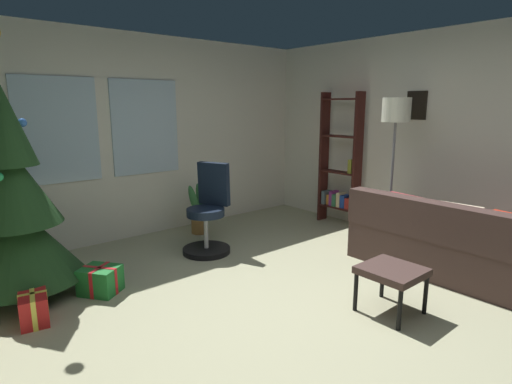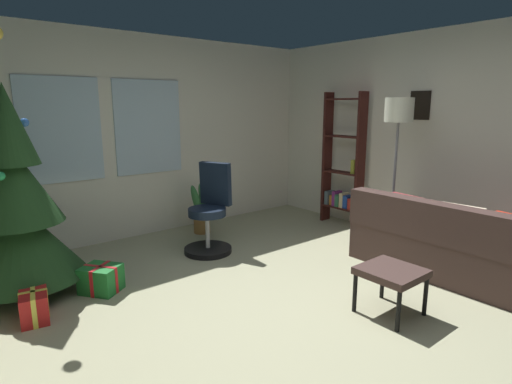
{
  "view_description": "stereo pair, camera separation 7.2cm",
  "coord_description": "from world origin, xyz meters",
  "px_view_note": "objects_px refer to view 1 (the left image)",
  "views": [
    {
      "loc": [
        -2.26,
        -2.17,
        1.71
      ],
      "look_at": [
        0.18,
        0.71,
        0.92
      ],
      "focal_mm": 28.92,
      "sensor_mm": 36.0,
      "label": 1
    },
    {
      "loc": [
        -2.21,
        -2.21,
        1.71
      ],
      "look_at": [
        0.18,
        0.71,
        0.92
      ],
      "focal_mm": 28.92,
      "sensor_mm": 36.0,
      "label": 2
    }
  ],
  "objects_px": {
    "floor_lamp": "(396,123)",
    "gift_box_red": "(34,307)",
    "office_chair": "(208,217)",
    "couch": "(462,245)",
    "holiday_tree": "(15,212)",
    "potted_plant": "(200,211)",
    "footstool": "(392,274)",
    "bookshelf": "(340,169)",
    "gift_box_green": "(100,280)"
  },
  "relations": [
    {
      "from": "office_chair",
      "to": "floor_lamp",
      "type": "height_order",
      "value": "floor_lamp"
    },
    {
      "from": "couch",
      "to": "holiday_tree",
      "type": "xyz_separation_m",
      "value": [
        -3.62,
        2.34,
        0.5
      ]
    },
    {
      "from": "gift_box_green",
      "to": "office_chair",
      "type": "xyz_separation_m",
      "value": [
        1.4,
        0.28,
        0.3
      ]
    },
    {
      "from": "holiday_tree",
      "to": "gift_box_green",
      "type": "relative_size",
      "value": 5.46
    },
    {
      "from": "couch",
      "to": "gift_box_green",
      "type": "xyz_separation_m",
      "value": [
        -3.06,
        1.93,
        -0.17
      ]
    },
    {
      "from": "bookshelf",
      "to": "potted_plant",
      "type": "bearing_deg",
      "value": 151.66
    },
    {
      "from": "holiday_tree",
      "to": "floor_lamp",
      "type": "xyz_separation_m",
      "value": [
        3.77,
        -1.38,
        0.72
      ]
    },
    {
      "from": "floor_lamp",
      "to": "potted_plant",
      "type": "distance_m",
      "value": 2.75
    },
    {
      "from": "holiday_tree",
      "to": "bookshelf",
      "type": "bearing_deg",
      "value": -5.14
    },
    {
      "from": "gift_box_green",
      "to": "footstool",
      "type": "bearing_deg",
      "value": -48.4
    },
    {
      "from": "couch",
      "to": "office_chair",
      "type": "relative_size",
      "value": 1.78
    },
    {
      "from": "office_chair",
      "to": "gift_box_red",
      "type": "bearing_deg",
      "value": -167.22
    },
    {
      "from": "couch",
      "to": "bookshelf",
      "type": "bearing_deg",
      "value": 77.18
    },
    {
      "from": "couch",
      "to": "footstool",
      "type": "bearing_deg",
      "value": -179.68
    },
    {
      "from": "couch",
      "to": "footstool",
      "type": "xyz_separation_m",
      "value": [
        -1.34,
        -0.01,
        0.05
      ]
    },
    {
      "from": "couch",
      "to": "floor_lamp",
      "type": "bearing_deg",
      "value": 80.86
    },
    {
      "from": "gift_box_red",
      "to": "gift_box_green",
      "type": "distance_m",
      "value": 0.62
    },
    {
      "from": "potted_plant",
      "to": "office_chair",
      "type": "bearing_deg",
      "value": -115.65
    },
    {
      "from": "gift_box_red",
      "to": "holiday_tree",
      "type": "bearing_deg",
      "value": 85.6
    },
    {
      "from": "gift_box_red",
      "to": "potted_plant",
      "type": "relative_size",
      "value": 0.57
    },
    {
      "from": "office_chair",
      "to": "gift_box_green",
      "type": "bearing_deg",
      "value": -168.67
    },
    {
      "from": "gift_box_red",
      "to": "footstool",
      "type": "bearing_deg",
      "value": -37.3
    },
    {
      "from": "gift_box_green",
      "to": "office_chair",
      "type": "height_order",
      "value": "office_chair"
    },
    {
      "from": "office_chair",
      "to": "bookshelf",
      "type": "bearing_deg",
      "value": -6.52
    },
    {
      "from": "holiday_tree",
      "to": "gift_box_green",
      "type": "height_order",
      "value": "holiday_tree"
    },
    {
      "from": "potted_plant",
      "to": "gift_box_red",
      "type": "bearing_deg",
      "value": -153.47
    },
    {
      "from": "footstool",
      "to": "office_chair",
      "type": "height_order",
      "value": "office_chair"
    },
    {
      "from": "gift_box_red",
      "to": "office_chair",
      "type": "distance_m",
      "value": 2.07
    },
    {
      "from": "gift_box_red",
      "to": "floor_lamp",
      "type": "bearing_deg",
      "value": -11.94
    },
    {
      "from": "footstool",
      "to": "holiday_tree",
      "type": "bearing_deg",
      "value": 134.17
    },
    {
      "from": "footstool",
      "to": "floor_lamp",
      "type": "height_order",
      "value": "floor_lamp"
    },
    {
      "from": "gift_box_red",
      "to": "potted_plant",
      "type": "xyz_separation_m",
      "value": [
        2.34,
        1.17,
        0.18
      ]
    },
    {
      "from": "gift_box_green",
      "to": "office_chair",
      "type": "relative_size",
      "value": 0.41
    },
    {
      "from": "gift_box_red",
      "to": "bookshelf",
      "type": "height_order",
      "value": "bookshelf"
    },
    {
      "from": "bookshelf",
      "to": "floor_lamp",
      "type": "distance_m",
      "value": 1.27
    },
    {
      "from": "holiday_tree",
      "to": "potted_plant",
      "type": "relative_size",
      "value": 3.47
    },
    {
      "from": "gift_box_red",
      "to": "floor_lamp",
      "type": "relative_size",
      "value": 0.22
    },
    {
      "from": "floor_lamp",
      "to": "gift_box_red",
      "type": "bearing_deg",
      "value": 168.06
    },
    {
      "from": "potted_plant",
      "to": "bookshelf",
      "type": "bearing_deg",
      "value": -28.34
    },
    {
      "from": "footstool",
      "to": "gift_box_red",
      "type": "relative_size",
      "value": 1.21
    },
    {
      "from": "footstool",
      "to": "holiday_tree",
      "type": "xyz_separation_m",
      "value": [
        -2.28,
        2.35,
        0.45
      ]
    },
    {
      "from": "holiday_tree",
      "to": "gift_box_red",
      "type": "xyz_separation_m",
      "value": [
        -0.04,
        -0.58,
        -0.67
      ]
    },
    {
      "from": "floor_lamp",
      "to": "gift_box_green",
      "type": "bearing_deg",
      "value": 163.07
    },
    {
      "from": "holiday_tree",
      "to": "couch",
      "type": "bearing_deg",
      "value": -32.9
    },
    {
      "from": "gift_box_green",
      "to": "bookshelf",
      "type": "distance_m",
      "value": 3.58
    },
    {
      "from": "footstool",
      "to": "floor_lamp",
      "type": "bearing_deg",
      "value": 32.88
    },
    {
      "from": "holiday_tree",
      "to": "office_chair",
      "type": "xyz_separation_m",
      "value": [
        1.95,
        -0.12,
        -0.37
      ]
    },
    {
      "from": "gift_box_green",
      "to": "bookshelf",
      "type": "height_order",
      "value": "bookshelf"
    },
    {
      "from": "couch",
      "to": "holiday_tree",
      "type": "height_order",
      "value": "holiday_tree"
    },
    {
      "from": "holiday_tree",
      "to": "gift_box_green",
      "type": "distance_m",
      "value": 0.96
    }
  ]
}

